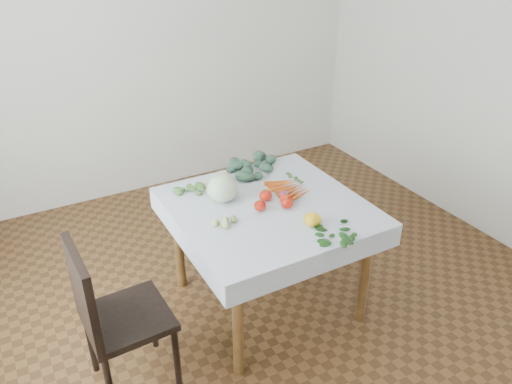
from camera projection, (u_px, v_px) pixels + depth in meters
The scene contains 19 objects.
ground at pixel (267, 301), 3.39m from camera, with size 4.00×4.00×0.00m, color brown.
back_wall at pixel (152, 43), 4.28m from camera, with size 4.00×0.04×2.70m, color silver.
table at pixel (268, 219), 3.08m from camera, with size 1.00×1.00×0.75m.
tablecloth at pixel (268, 206), 3.03m from camera, with size 1.12×1.12×0.01m, color white.
chair at pixel (109, 312), 2.53m from camera, with size 0.44×0.44×0.93m.
cabbage at pixel (223, 188), 3.04m from camera, with size 0.19×0.19×0.17m, color #B0C7A6.
tomato_a at pixel (287, 199), 3.02m from camera, with size 0.08×0.08×0.07m, color red.
tomato_b at pixel (266, 196), 3.06m from camera, with size 0.08×0.08×0.07m, color red.
tomato_c at pixel (287, 203), 2.99m from camera, with size 0.07×0.07×0.06m, color red.
tomato_d at pixel (260, 206), 2.96m from camera, with size 0.07×0.07×0.06m, color red.
heirloom_back at pixel (224, 179), 3.25m from camera, with size 0.11×0.11×0.08m, color yellow.
heirloom_front at pixel (312, 219), 2.82m from camera, with size 0.10×0.10×0.07m, color yellow.
onion_a at pixel (227, 194), 3.07m from camera, with size 0.09×0.09×0.08m, color #621C43.
onion_b at pixel (285, 195), 3.08m from camera, with size 0.07×0.07×0.06m, color #621C43.
tomatillo_cluster at pixel (227, 221), 2.82m from camera, with size 0.11×0.12×0.04m.
carrot_bunch at pixel (289, 189), 3.18m from camera, with size 0.22×0.30×0.03m.
kale_bunch at pixel (252, 167), 3.44m from camera, with size 0.38×0.29×0.05m.
basil_bunch at pixel (338, 234), 2.74m from camera, with size 0.28×0.20×0.01m.
dill_bunch at pixel (190, 189), 3.18m from camera, with size 0.22×0.22×0.02m.
Camera 1 is at (-1.33, -2.26, 2.28)m, focal length 35.00 mm.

